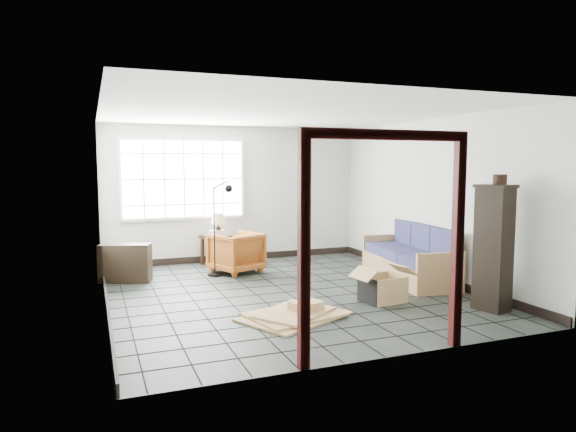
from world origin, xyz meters
name	(u,v)px	position (x,y,z in m)	size (l,w,h in m)	color
ground	(286,292)	(0.00, 0.00, 0.00)	(5.50, 5.50, 0.00)	black
room_shell	(285,178)	(0.00, 0.03, 1.68)	(5.02, 5.52, 2.61)	silver
window_panel	(184,179)	(-1.00, 2.70, 1.60)	(2.32, 0.08, 1.52)	silver
doorway_trim	(386,216)	(0.00, -2.70, 1.38)	(1.80, 0.08, 2.20)	black
futon_sofa	(412,260)	(2.21, 0.03, 0.33)	(1.01, 2.11, 0.90)	brown
armchair	(236,250)	(-0.31, 1.62, 0.39)	(0.75, 0.70, 0.77)	brown
side_table	(218,240)	(-0.45, 2.40, 0.46)	(0.67, 0.67, 0.56)	black
table_lamp	(218,220)	(-0.44, 2.37, 0.85)	(0.33, 0.33, 0.41)	black
projector	(217,232)	(-0.45, 2.38, 0.61)	(0.28, 0.23, 0.09)	silver
floor_lamp	(221,225)	(-0.60, 1.47, 0.86)	(0.44, 0.28, 1.60)	black
console_shelf	(125,263)	(-2.15, 1.55, 0.31)	(0.84, 0.56, 0.61)	black
tall_shelf	(493,247)	(2.15, -1.81, 0.82)	(0.44, 0.51, 1.62)	black
pot	(500,179)	(2.21, -1.81, 1.68)	(0.23, 0.23, 0.13)	black
open_box	(383,289)	(1.06, -0.95, 0.18)	(0.92, 0.54, 0.49)	#9C6D4B
cardboard_pile	(296,313)	(-0.32, -1.20, 0.05)	(1.51, 1.34, 0.18)	#9C6D4B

